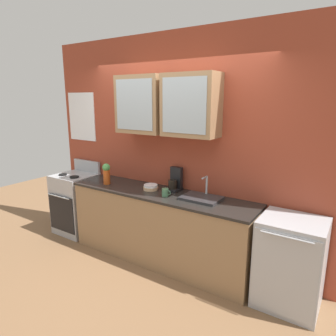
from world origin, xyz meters
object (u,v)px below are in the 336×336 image
stove_range (76,203)px  dishwasher (290,263)px  bowl_stack (151,187)px  cup_near_sink (165,192)px  coffee_maker (175,182)px  sink_faucet (201,197)px  vase (106,173)px

stove_range → dishwasher: size_ratio=1.20×
bowl_stack → dishwasher: (1.73, -0.03, -0.49)m
cup_near_sink → coffee_maker: (-0.04, 0.28, 0.06)m
cup_near_sink → sink_faucet: bearing=19.1°
bowl_stack → stove_range: bearing=-178.8°
vase → stove_range: bearing=173.5°
dishwasher → stove_range: bearing=179.9°
sink_faucet → vase: 1.37m
sink_faucet → stove_range: bearing=-178.6°
vase → dishwasher: (2.38, 0.08, -0.61)m
stove_range → vase: size_ratio=3.86×
sink_faucet → bowl_stack: (-0.71, -0.02, 0.01)m
stove_range → sink_faucet: bearing=1.4°
sink_faucet → coffee_maker: coffee_maker is taller
sink_faucet → cup_near_sink: size_ratio=3.81×
stove_range → cup_near_sink: 1.80m
vase → coffee_maker: (0.91, 0.28, -0.05)m
coffee_maker → stove_range: bearing=-173.6°
dishwasher → coffee_maker: (-1.47, 0.19, 0.56)m
stove_range → cup_near_sink: size_ratio=9.42×
stove_range → sink_faucet: 2.18m
stove_range → bowl_stack: bearing=1.2°
cup_near_sink → coffee_maker: 0.29m
sink_faucet → vase: vase is taller
coffee_maker → sink_faucet: bearing=-17.0°
sink_faucet → coffee_maker: bearing=163.0°
sink_faucet → coffee_maker: (-0.45, 0.14, 0.09)m
sink_faucet → bowl_stack: sink_faucet is taller
bowl_stack → dishwasher: bowl_stack is taller
stove_range → vase: bearing=-6.5°
cup_near_sink → stove_range: bearing=177.0°
bowl_stack → cup_near_sink: bearing=-21.5°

